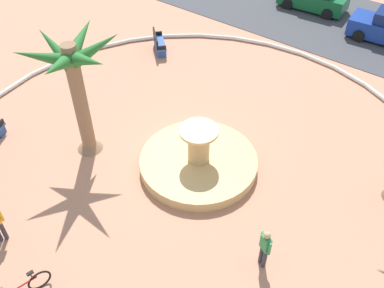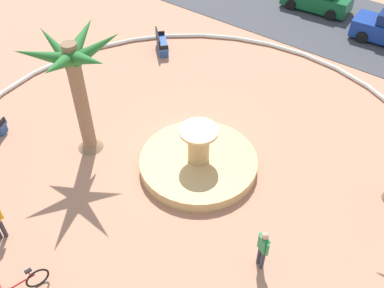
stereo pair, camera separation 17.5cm
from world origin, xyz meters
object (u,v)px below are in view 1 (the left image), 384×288
person_pedestrian_stroll (265,247)px  bench_east (159,45)px  fountain (198,161)px  palm_tree_near_fountain (75,76)px

person_pedestrian_stroll → bench_east: bearing=143.8°
fountain → person_pedestrian_stroll: bearing=-28.6°
fountain → person_pedestrian_stroll: 4.70m
bench_east → fountain: bearing=-40.3°
fountain → palm_tree_near_fountain: 5.49m
bench_east → person_pedestrian_stroll: size_ratio=0.93×
fountain → palm_tree_near_fountain: (-4.10, -1.76, 3.19)m
palm_tree_near_fountain → bench_east: (-2.57, 7.41, -3.13)m
palm_tree_near_fountain → bench_east: size_ratio=3.28×
fountain → person_pedestrian_stroll: fountain is taller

